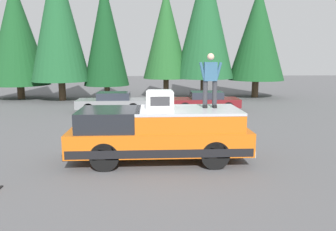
{
  "coord_description": "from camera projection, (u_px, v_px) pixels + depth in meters",
  "views": [
    {
      "loc": [
        -10.38,
        -0.49,
        3.25
      ],
      "look_at": [
        0.1,
        -1.06,
        1.35
      ],
      "focal_mm": 35.14,
      "sensor_mm": 36.0,
      "label": 1
    }
  ],
  "objects": [
    {
      "name": "parked_car_maroon",
      "position": [
        205.0,
        101.0,
        19.85
      ],
      "size": [
        1.64,
        4.1,
        1.16
      ],
      "color": "maroon",
      "rests_on": "ground"
    },
    {
      "name": "pickup_truck",
      "position": [
        160.0,
        133.0,
        10.25
      ],
      "size": [
        2.01,
        5.54,
        1.65
      ],
      "color": "orange",
      "rests_on": "ground"
    },
    {
      "name": "conifer_far_left",
      "position": [
        258.0,
        33.0,
        25.53
      ],
      "size": [
        4.34,
        4.34,
        8.63
      ],
      "color": "#4C3826",
      "rests_on": "ground"
    },
    {
      "name": "compressor_unit",
      "position": [
        160.0,
        99.0,
        10.22
      ],
      "size": [
        0.65,
        0.84,
        0.56
      ],
      "color": "silver",
      "rests_on": "pickup_truck"
    },
    {
      "name": "conifer_far_right",
      "position": [
        16.0,
        33.0,
        24.58
      ],
      "size": [
        4.5,
        4.5,
        8.86
      ],
      "color": "#4C3826",
      "rests_on": "ground"
    },
    {
      "name": "ground_plane",
      "position": [
        136.0,
        157.0,
        10.75
      ],
      "size": [
        90.0,
        90.0,
        0.0
      ],
      "primitive_type": "plane",
      "color": "#565659"
    },
    {
      "name": "conifer_left",
      "position": [
        205.0,
        19.0,
        25.08
      ],
      "size": [
        4.55,
        4.55,
        10.62
      ],
      "color": "#4C3826",
      "rests_on": "ground"
    },
    {
      "name": "conifer_center_right",
      "position": [
        105.0,
        33.0,
        24.17
      ],
      "size": [
        3.37,
        3.37,
        8.8
      ],
      "color": "#4C3826",
      "rests_on": "ground"
    },
    {
      "name": "conifer_center_left",
      "position": [
        166.0,
        33.0,
        25.54
      ],
      "size": [
        3.6,
        3.6,
        8.49
      ],
      "color": "#4C3826",
      "rests_on": "ground"
    },
    {
      "name": "conifer_right",
      "position": [
        58.0,
        17.0,
        23.5
      ],
      "size": [
        4.21,
        4.21,
        10.55
      ],
      "color": "#4C3826",
      "rests_on": "ground"
    },
    {
      "name": "parked_car_grey",
      "position": [
        113.0,
        102.0,
        19.43
      ],
      "size": [
        1.64,
        4.1,
        1.16
      ],
      "color": "gray",
      "rests_on": "ground"
    },
    {
      "name": "person_on_truck_bed",
      "position": [
        210.0,
        79.0,
        10.24
      ],
      "size": [
        0.29,
        0.72,
        1.69
      ],
      "color": "#333338",
      "rests_on": "pickup_truck"
    }
  ]
}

